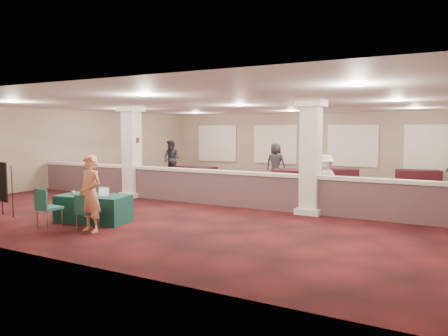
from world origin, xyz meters
The scene contains 31 objects.
ground centered at (0.00, 0.00, 0.00)m, with size 16.00×16.00×0.00m, color #481213.
wall_back centered at (0.00, 8.00, 1.60)m, with size 16.00×0.04×3.20m, color #7E6657.
wall_front centered at (0.00, -8.00, 1.60)m, with size 16.00×0.04×3.20m, color #7E6657.
wall_left centered at (-8.00, 0.00, 1.60)m, with size 0.04×16.00×3.20m, color #7E6657.
ceiling centered at (0.00, 0.00, 3.20)m, with size 16.00×16.00×0.02m, color silver.
partition_wall centered at (0.00, -1.50, 0.57)m, with size 15.60×0.28×1.10m.
column_left centered at (-3.50, -1.50, 1.64)m, with size 0.72×0.72×3.20m.
column_right centered at (3.00, -1.50, 1.64)m, with size 0.72×0.72×3.20m.
sconce_left centered at (-3.78, -1.50, 2.00)m, with size 0.12×0.12×0.18m.
sconce_right centered at (-3.22, -1.50, 2.00)m, with size 0.12×0.12×0.18m.
near_table centered at (-1.50, -5.29, 0.35)m, with size 1.80×0.90×0.69m, color #103C3A.
conf_chair_main centered at (-0.96, -6.07, 0.50)m, with size 0.48×0.48×0.85m.
conf_chair_side centered at (-1.98, -6.35, 0.57)m, with size 0.51×0.52×0.96m.
woman centered at (-0.74, -6.10, 0.89)m, with size 0.64×0.43×1.79m, color #E59A63.
far_table_front_left centered at (-4.11, 0.30, 0.40)m, with size 1.99×1.00×0.81m, color black.
far_table_front_center centered at (1.11, 3.00, 0.40)m, with size 1.97×0.99×0.80m, color black.
far_table_front_right centered at (6.29, 0.30, 0.34)m, with size 1.66×0.83×0.67m, color black.
far_table_back_left centered at (-3.80, 3.20, 0.36)m, with size 1.79×0.89×0.73m, color black.
far_table_back_center centered at (2.00, 5.63, 0.33)m, with size 1.65×0.83×0.67m, color black.
far_table_back_right centered at (5.07, 6.50, 0.34)m, with size 1.70×0.85×0.69m, color black.
attendee_a centered at (-5.78, 4.00, 0.94)m, with size 0.90×0.50×1.88m, color black.
attendee_b centered at (3.00, 0.00, 0.80)m, with size 1.02×0.47×1.60m, color silver.
attendee_d centered at (-0.49, 4.43, 0.90)m, with size 0.89×0.48×1.80m, color black.
laptop_base centered at (-1.21, -5.28, 0.70)m, with size 0.31×0.22×0.02m, color #B7B8BC.
laptop_screen centered at (-1.23, -5.18, 0.82)m, with size 0.31×0.01×0.21m, color #B7B8BC.
screen_glow centered at (-1.23, -5.18, 0.80)m, with size 0.28×0.00×0.18m, color silver.
knitting centered at (-1.41, -5.52, 0.71)m, with size 0.38×0.28×0.03m, color #BE511E.
yarn_cream centered at (-2.00, -5.48, 0.75)m, with size 0.10×0.10×0.10m, color beige.
yarn_red centered at (-2.16, -5.37, 0.74)m, with size 0.09×0.09×0.09m, color maroon.
yarn_grey centered at (-1.94, -5.26, 0.74)m, with size 0.10×0.10×0.10m, color #525358.
scissors centered at (-0.84, -5.44, 0.70)m, with size 0.11×0.03×0.01m, color red.
Camera 1 is at (6.82, -13.31, 2.36)m, focal length 35.00 mm.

